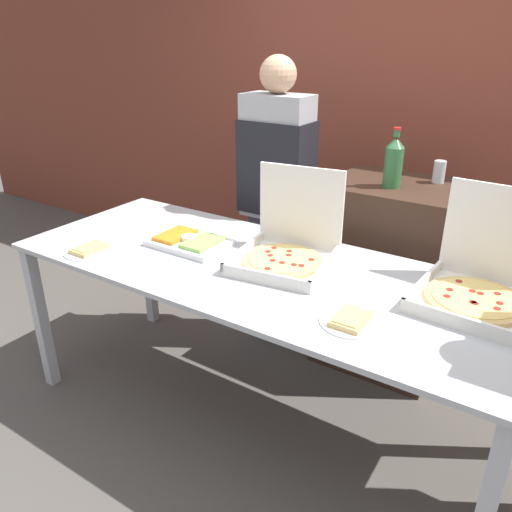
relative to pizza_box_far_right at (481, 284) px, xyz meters
The scene contains 12 objects.
ground_plane 1.38m from the pizza_box_far_right, 167.24° to the right, with size 16.00×16.00×0.00m, color #514C47.
brick_wall_behind 1.81m from the pizza_box_far_right, 122.49° to the left, with size 10.00×0.06×2.80m.
buffet_table 0.99m from the pizza_box_far_right, 167.24° to the right, with size 2.43×0.95×0.90m.
pizza_box_far_right is the anchor object (origin of this frame).
pizza_box_near_left 0.85m from the pizza_box_far_right, behind, with size 0.49×0.50×0.43m.
paper_plate_front_left 1.81m from the pizza_box_far_right, 163.01° to the right, with size 0.26×0.26×0.03m.
paper_plate_front_right 0.58m from the pizza_box_far_right, 129.70° to the right, with size 0.24×0.24×0.03m.
veggie_tray 1.38m from the pizza_box_far_right, behind, with size 0.40×0.27×0.05m.
sideboard_podium 0.99m from the pizza_box_far_right, 131.14° to the left, with size 0.70×0.59×1.14m.
soda_bottle 0.90m from the pizza_box_far_right, 135.39° to the left, with size 0.10×0.10×0.32m.
soda_can_silver 0.94m from the pizza_box_far_right, 116.76° to the left, with size 0.07×0.07×0.12m.
person_server_vest 1.40m from the pizza_box_far_right, 157.39° to the left, with size 0.42×0.24×1.80m.
Camera 1 is at (1.16, -1.78, 1.90)m, focal length 35.00 mm.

